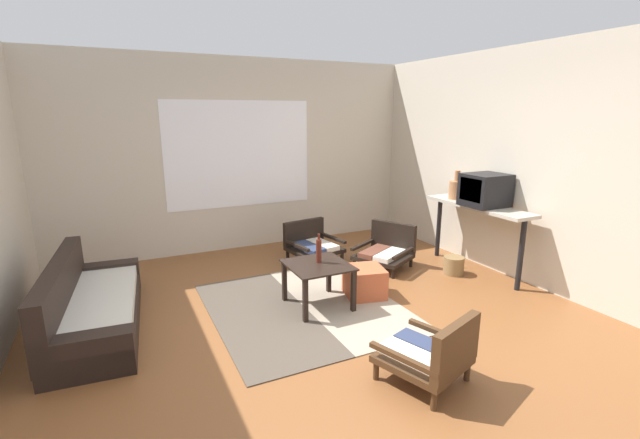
{
  "coord_description": "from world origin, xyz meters",
  "views": [
    {
      "loc": [
        -1.67,
        -3.05,
        1.95
      ],
      "look_at": [
        0.25,
        0.9,
        0.86
      ],
      "focal_mm": 24.21,
      "sensor_mm": 36.0,
      "label": 1
    }
  ],
  "objects_px": {
    "armchair_striped_foreground": "(432,353)",
    "glass_bottle": "(319,250)",
    "wicker_basket": "(454,265)",
    "crt_television": "(485,190)",
    "clay_vase": "(456,189)",
    "couch": "(90,308)",
    "armchair_by_window": "(312,243)",
    "ottoman_orange": "(364,282)",
    "coffee_table": "(318,272)",
    "armchair_corner": "(386,249)",
    "console_shelf": "(478,213)"
  },
  "relations": [
    {
      "from": "coffee_table",
      "to": "clay_vase",
      "type": "height_order",
      "value": "clay_vase"
    },
    {
      "from": "wicker_basket",
      "to": "clay_vase",
      "type": "bearing_deg",
      "value": 50.83
    },
    {
      "from": "coffee_table",
      "to": "armchair_corner",
      "type": "height_order",
      "value": "armchair_corner"
    },
    {
      "from": "wicker_basket",
      "to": "armchair_striped_foreground",
      "type": "bearing_deg",
      "value": -136.49
    },
    {
      "from": "armchair_by_window",
      "to": "wicker_basket",
      "type": "height_order",
      "value": "armchair_by_window"
    },
    {
      "from": "armchair_by_window",
      "to": "armchair_corner",
      "type": "height_order",
      "value": "armchair_corner"
    },
    {
      "from": "wicker_basket",
      "to": "coffee_table",
      "type": "bearing_deg",
      "value": -177.08
    },
    {
      "from": "wicker_basket",
      "to": "crt_television",
      "type": "bearing_deg",
      "value": -21.18
    },
    {
      "from": "clay_vase",
      "to": "crt_television",
      "type": "bearing_deg",
      "value": -90.38
    },
    {
      "from": "glass_bottle",
      "to": "wicker_basket",
      "type": "xyz_separation_m",
      "value": [
        1.88,
        0.05,
        -0.48
      ]
    },
    {
      "from": "armchair_by_window",
      "to": "console_shelf",
      "type": "xyz_separation_m",
      "value": [
        1.68,
        -1.23,
        0.5
      ]
    },
    {
      "from": "armchair_by_window",
      "to": "crt_television",
      "type": "relative_size",
      "value": 1.47
    },
    {
      "from": "armchair_striped_foreground",
      "to": "glass_bottle",
      "type": "bearing_deg",
      "value": 95.05
    },
    {
      "from": "console_shelf",
      "to": "crt_television",
      "type": "relative_size",
      "value": 3.03
    },
    {
      "from": "coffee_table",
      "to": "armchair_striped_foreground",
      "type": "xyz_separation_m",
      "value": [
        0.17,
        -1.56,
        -0.12
      ]
    },
    {
      "from": "armchair_corner",
      "to": "crt_television",
      "type": "relative_size",
      "value": 1.72
    },
    {
      "from": "clay_vase",
      "to": "wicker_basket",
      "type": "xyz_separation_m",
      "value": [
        -0.3,
        -0.36,
        -0.88
      ]
    },
    {
      "from": "armchair_corner",
      "to": "console_shelf",
      "type": "distance_m",
      "value": 1.21
    },
    {
      "from": "ottoman_orange",
      "to": "glass_bottle",
      "type": "height_order",
      "value": "glass_bottle"
    },
    {
      "from": "ottoman_orange",
      "to": "coffee_table",
      "type": "bearing_deg",
      "value": -179.5
    },
    {
      "from": "coffee_table",
      "to": "console_shelf",
      "type": "distance_m",
      "value": 2.24
    },
    {
      "from": "console_shelf",
      "to": "clay_vase",
      "type": "distance_m",
      "value": 0.46
    },
    {
      "from": "glass_bottle",
      "to": "wicker_basket",
      "type": "bearing_deg",
      "value": 1.54
    },
    {
      "from": "armchair_by_window",
      "to": "wicker_basket",
      "type": "bearing_deg",
      "value": -40.83
    },
    {
      "from": "ottoman_orange",
      "to": "clay_vase",
      "type": "relative_size",
      "value": 1.08
    },
    {
      "from": "armchair_striped_foreground",
      "to": "clay_vase",
      "type": "relative_size",
      "value": 1.96
    },
    {
      "from": "coffee_table",
      "to": "armchair_by_window",
      "type": "bearing_deg",
      "value": 67.9
    },
    {
      "from": "crt_television",
      "to": "clay_vase",
      "type": "bearing_deg",
      "value": 89.62
    },
    {
      "from": "coffee_table",
      "to": "clay_vase",
      "type": "xyz_separation_m",
      "value": [
        2.21,
        0.46,
        0.62
      ]
    },
    {
      "from": "crt_television",
      "to": "glass_bottle",
      "type": "bearing_deg",
      "value": 178.35
    },
    {
      "from": "armchair_striped_foreground",
      "to": "glass_bottle",
      "type": "xyz_separation_m",
      "value": [
        -0.14,
        1.6,
        0.34
      ]
    },
    {
      "from": "coffee_table",
      "to": "ottoman_orange",
      "type": "distance_m",
      "value": 0.6
    },
    {
      "from": "armchair_by_window",
      "to": "wicker_basket",
      "type": "xyz_separation_m",
      "value": [
        1.39,
        -1.2,
        -0.14
      ]
    },
    {
      "from": "ottoman_orange",
      "to": "wicker_basket",
      "type": "distance_m",
      "value": 1.36
    },
    {
      "from": "coffee_table",
      "to": "clay_vase",
      "type": "bearing_deg",
      "value": 11.77
    },
    {
      "from": "armchair_striped_foreground",
      "to": "armchair_corner",
      "type": "height_order",
      "value": "armchair_striped_foreground"
    },
    {
      "from": "couch",
      "to": "console_shelf",
      "type": "xyz_separation_m",
      "value": [
        4.3,
        -0.41,
        0.54
      ]
    },
    {
      "from": "coffee_table",
      "to": "armchair_corner",
      "type": "relative_size",
      "value": 0.75
    },
    {
      "from": "clay_vase",
      "to": "coffee_table",
      "type": "bearing_deg",
      "value": -168.23
    },
    {
      "from": "couch",
      "to": "armchair_by_window",
      "type": "height_order",
      "value": "couch"
    },
    {
      "from": "glass_bottle",
      "to": "wicker_basket",
      "type": "relative_size",
      "value": 1.22
    },
    {
      "from": "couch",
      "to": "console_shelf",
      "type": "bearing_deg",
      "value": -5.38
    },
    {
      "from": "crt_television",
      "to": "wicker_basket",
      "type": "relative_size",
      "value": 1.95
    },
    {
      "from": "armchair_corner",
      "to": "coffee_table",
      "type": "bearing_deg",
      "value": -152.08
    },
    {
      "from": "couch",
      "to": "console_shelf",
      "type": "relative_size",
      "value": 1.3
    },
    {
      "from": "coffee_table",
      "to": "ottoman_orange",
      "type": "height_order",
      "value": "coffee_table"
    },
    {
      "from": "ottoman_orange",
      "to": "clay_vase",
      "type": "height_order",
      "value": "clay_vase"
    },
    {
      "from": "crt_television",
      "to": "clay_vase",
      "type": "relative_size",
      "value": 1.31
    },
    {
      "from": "armchair_striped_foreground",
      "to": "armchair_corner",
      "type": "distance_m",
      "value": 2.53
    },
    {
      "from": "armchair_striped_foreground",
      "to": "glass_bottle",
      "type": "height_order",
      "value": "glass_bottle"
    }
  ]
}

